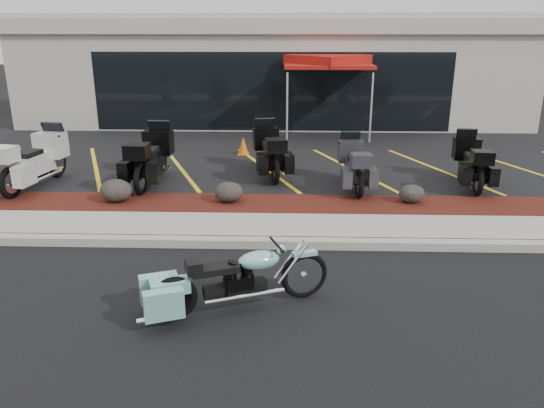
{
  "coord_description": "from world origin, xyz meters",
  "views": [
    {
      "loc": [
        0.6,
        -7.52,
        3.63
      ],
      "look_at": [
        0.32,
        1.2,
        0.68
      ],
      "focal_mm": 35.0,
      "sensor_mm": 36.0,
      "label": 1
    }
  ],
  "objects_px": {
    "touring_white": "(55,150)",
    "popup_canopy": "(328,62)",
    "traffic_cone": "(243,146)",
    "hero_cruiser": "(304,268)"
  },
  "relations": [
    {
      "from": "touring_white",
      "to": "traffic_cone",
      "type": "height_order",
      "value": "touring_white"
    },
    {
      "from": "traffic_cone",
      "to": "popup_canopy",
      "type": "relative_size",
      "value": 0.17
    },
    {
      "from": "traffic_cone",
      "to": "touring_white",
      "type": "bearing_deg",
      "value": -149.23
    },
    {
      "from": "touring_white",
      "to": "traffic_cone",
      "type": "xyz_separation_m",
      "value": [
        4.26,
        2.53,
        -0.42
      ]
    },
    {
      "from": "popup_canopy",
      "to": "touring_white",
      "type": "bearing_deg",
      "value": -134.86
    },
    {
      "from": "touring_white",
      "to": "popup_canopy",
      "type": "xyz_separation_m",
      "value": [
        6.77,
        5.61,
        1.67
      ]
    },
    {
      "from": "touring_white",
      "to": "popup_canopy",
      "type": "distance_m",
      "value": 8.95
    },
    {
      "from": "touring_white",
      "to": "popup_canopy",
      "type": "relative_size",
      "value": 0.76
    },
    {
      "from": "hero_cruiser",
      "to": "popup_canopy",
      "type": "relative_size",
      "value": 0.84
    },
    {
      "from": "traffic_cone",
      "to": "popup_canopy",
      "type": "height_order",
      "value": "popup_canopy"
    }
  ]
}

